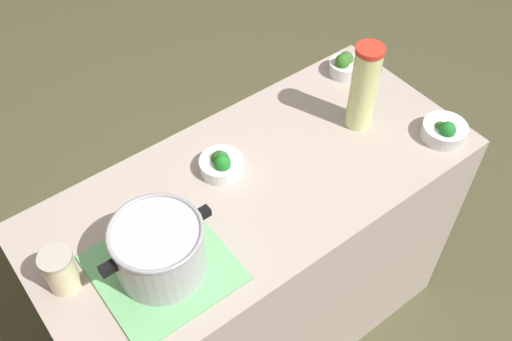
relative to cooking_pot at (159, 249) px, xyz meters
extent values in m
plane|color=brown|center=(-0.37, -0.09, -0.98)|extent=(8.00, 8.00, 0.00)
cube|color=#B0A094|center=(-0.37, -0.09, -0.53)|extent=(1.35, 0.62, 0.88)
cube|color=#71BD7A|center=(0.00, 0.00, -0.09)|extent=(0.33, 0.33, 0.01)
cylinder|color=#B7B7BC|center=(0.00, 0.00, -0.01)|extent=(0.23, 0.23, 0.16)
torus|color=#99999E|center=(0.00, 0.00, 0.07)|extent=(0.24, 0.24, 0.01)
cube|color=black|center=(-0.13, 0.00, 0.04)|extent=(0.04, 0.02, 0.02)
cube|color=black|center=(0.13, 0.00, 0.04)|extent=(0.04, 0.02, 0.02)
cylinder|color=#E1EB94|center=(-0.77, -0.08, 0.05)|extent=(0.08, 0.08, 0.28)
cylinder|color=red|center=(-0.77, -0.08, 0.19)|extent=(0.09, 0.09, 0.02)
ellipsoid|color=yellow|center=(-0.76, -0.08, 0.11)|extent=(0.04, 0.04, 0.01)
cylinder|color=beige|center=(0.22, -0.11, -0.04)|extent=(0.08, 0.08, 0.11)
cylinder|color=#B2AD99|center=(0.22, -0.11, 0.03)|extent=(0.08, 0.08, 0.01)
cylinder|color=silver|center=(-0.91, -0.29, -0.07)|extent=(0.11, 0.11, 0.05)
ellipsoid|color=#3D6935|center=(-0.92, -0.30, -0.04)|extent=(0.05, 0.05, 0.06)
ellipsoid|color=#337121|center=(-0.89, -0.29, -0.04)|extent=(0.05, 0.05, 0.06)
cylinder|color=silver|center=(-0.31, -0.19, -0.07)|extent=(0.13, 0.13, 0.04)
ellipsoid|color=#337437|center=(-0.32, -0.18, -0.04)|extent=(0.04, 0.04, 0.05)
ellipsoid|color=#2A6919|center=(-0.31, -0.19, -0.05)|extent=(0.05, 0.05, 0.06)
ellipsoid|color=#207C26|center=(-0.31, -0.17, -0.04)|extent=(0.05, 0.05, 0.06)
cylinder|color=silver|center=(-0.94, 0.12, -0.07)|extent=(0.14, 0.14, 0.05)
ellipsoid|color=#1F7B2C|center=(-0.92, 0.14, -0.04)|extent=(0.05, 0.05, 0.06)
ellipsoid|color=#2E6C1B|center=(-0.93, 0.11, -0.05)|extent=(0.04, 0.04, 0.04)
camera|label=1|loc=(0.29, 0.78, 1.20)|focal=40.73mm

